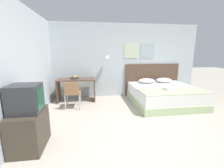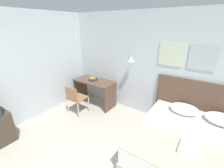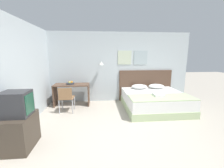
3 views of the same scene
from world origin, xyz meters
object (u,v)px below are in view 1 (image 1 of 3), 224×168
(headboard, at_px, (152,80))
(folded_towel_near_foot, at_px, (170,89))
(bed, at_px, (164,95))
(tv_stand, at_px, (29,130))
(pillow_left, at_px, (147,81))
(throw_blanket, at_px, (174,91))
(fruit_bowl, at_px, (75,78))
(television, at_px, (25,99))
(desk, at_px, (77,85))
(pillow_right, at_px, (164,80))
(desk_chair, at_px, (72,92))

(headboard, height_order, folded_towel_near_foot, headboard)
(bed, bearing_deg, tv_stand, -151.44)
(headboard, bearing_deg, pillow_left, -136.51)
(throw_blanket, height_order, fruit_bowl, fruit_bowl)
(tv_stand, relative_size, television, 1.47)
(television, bearing_deg, tv_stand, 180.00)
(throw_blanket, bearing_deg, desk, 156.76)
(headboard, relative_size, pillow_right, 3.56)
(folded_towel_near_foot, xyz_separation_m, fruit_bowl, (-2.83, 1.08, 0.21))
(desk_chair, xyz_separation_m, tv_stand, (-0.54, -1.78, -0.17))
(tv_stand, bearing_deg, desk, 76.67)
(bed, distance_m, fruit_bowl, 2.99)
(bed, xyz_separation_m, folded_towel_near_foot, (-0.04, -0.43, 0.33))
(pillow_left, xyz_separation_m, television, (-3.08, -2.56, 0.28))
(desk, height_order, desk_chair, desk_chair)
(throw_blanket, bearing_deg, headboard, 90.00)
(folded_towel_near_foot, relative_size, desk, 0.26)
(desk, bearing_deg, folded_towel_near_foot, -21.15)
(throw_blanket, xyz_separation_m, desk, (-2.83, 1.21, -0.02))
(desk_chair, distance_m, tv_stand, 1.86)
(desk, distance_m, fruit_bowl, 0.28)
(bed, bearing_deg, throw_blanket, -90.00)
(pillow_right, bearing_deg, tv_stand, -145.76)
(headboard, bearing_deg, pillow_right, -43.49)
(pillow_left, height_order, television, television)
(headboard, bearing_deg, fruit_bowl, -172.75)
(desk, xyz_separation_m, fruit_bowl, (-0.04, 0.00, 0.27))
(bed, distance_m, folded_towel_near_foot, 0.55)
(desk, bearing_deg, tv_stand, -103.33)
(fruit_bowl, relative_size, tv_stand, 0.39)
(bed, relative_size, pillow_right, 3.35)
(pillow_right, xyz_separation_m, fruit_bowl, (-3.21, -0.05, 0.18))
(bed, height_order, pillow_right, pillow_right)
(pillow_left, bearing_deg, throw_blanket, -75.16)
(headboard, height_order, throw_blanket, headboard)
(throw_blanket, distance_m, television, 3.67)
(fruit_bowl, bearing_deg, bed, -12.69)
(bed, distance_m, headboard, 1.06)
(folded_towel_near_foot, bearing_deg, throw_blanket, -72.09)
(folded_towel_near_foot, relative_size, desk_chair, 0.39)
(pillow_left, xyz_separation_m, tv_stand, (-3.09, -2.56, -0.30))
(pillow_left, relative_size, throw_blanket, 0.31)
(bed, bearing_deg, fruit_bowl, 167.31)
(pillow_left, bearing_deg, desk_chair, -163.00)
(pillow_left, bearing_deg, folded_towel_near_foot, -75.54)
(desk, relative_size, tv_stand, 1.73)
(throw_blanket, xyz_separation_m, fruit_bowl, (-2.87, 1.22, 0.25))
(pillow_left, relative_size, tv_stand, 0.82)
(pillow_left, bearing_deg, bed, -64.25)
(pillow_left, distance_m, tv_stand, 4.02)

